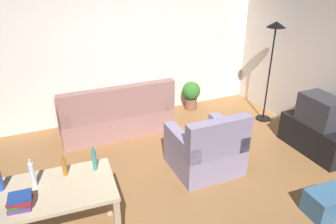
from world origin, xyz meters
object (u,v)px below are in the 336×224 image
couch (116,115)px  bottle_tall (94,159)px  armchair (207,150)px  bottle_amber (64,167)px  potted_plant (191,94)px  desk (52,198)px  tv (321,110)px  storage_box (327,203)px  tv_stand (314,137)px  book_stack (20,202)px  bottle_clear (33,174)px  torchiere_lamp (273,45)px

couch → bottle_tall: size_ratio=6.84×
armchair → bottle_amber: size_ratio=4.14×
potted_plant → bottle_tall: size_ratio=2.06×
desk → tv: bearing=9.4°
desk → storage_box: (2.94, -0.73, -0.50)m
tv_stand → armchair: bearing=82.6°
desk → book_stack: 0.35m
armchair → bottle_clear: (-2.20, -0.50, 0.57)m
armchair → bottle_amber: bottle_amber is taller
tv → storage_box: bearing=140.1°
bottle_clear → tv: bearing=3.8°
armchair → torchiere_lamp: bearing=-151.6°
bottle_clear → armchair: bearing=12.8°
couch → bottle_amber: bearing=63.0°
tv_stand → torchiere_lamp: 1.68m
torchiere_lamp → bottle_clear: (-3.99, -1.47, -0.52)m
armchair → bottle_tall: bottle_tall is taller
storage_box → tv: bearing=50.1°
potted_plant → bottle_amber: bottle_amber is taller
bottle_amber → book_stack: 0.54m
tv → desk: 3.88m
couch → desk: 2.55m
couch → torchiere_lamp: torchiere_lamp is taller
tv → potted_plant: (-1.05, 2.16, -0.37)m
tv → bottle_amber: bearing=93.1°
torchiere_lamp → storage_box: 2.79m
storage_box → bottle_clear: size_ratio=1.60×
tv_stand → potted_plant: bearing=25.8°
storage_box → book_stack: book_stack is taller
desk → bottle_tall: (0.46, 0.15, 0.23)m
couch → armchair: bearing=118.2°
tv_stand → torchiere_lamp: size_ratio=0.61×
potted_plant → bottle_clear: 3.86m
desk → bottle_clear: size_ratio=4.15×
couch → bottle_clear: size_ratio=6.31×
couch → book_stack: 2.84m
armchair → bottle_tall: (-1.61, -0.46, 0.56)m
tv → armchair: bearing=82.6°
bottle_amber → bottle_tall: (0.29, -0.03, 0.03)m
tv → storage_box: tv is taller
tv → book_stack: size_ratio=2.57×
torchiere_lamp → couch: bearing=166.3°
tv → armchair: same height
potted_plant → bottle_amber: 3.59m
couch → bottle_clear: bottle_clear is taller
couch → bottle_clear: (-1.33, -2.11, 0.59)m
tv_stand → bottle_tall: 3.47m
tv → bottle_tall: bottle_tall is taller
armchair → bottle_clear: bearing=12.7°
torchiere_lamp → armchair: size_ratio=1.97×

